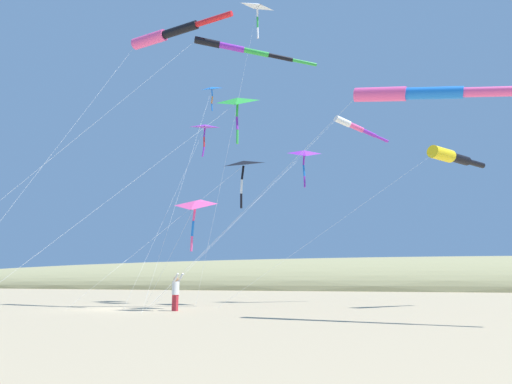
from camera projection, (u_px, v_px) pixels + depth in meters
ground_plane at (121, 309)px, 21.38m from camera, size 600.00×600.00×0.00m
dune_ridge_grassy at (321, 289)px, 72.14m from camera, size 28.00×240.00×10.61m
person_adult_flyer at (176, 290)px, 20.07m from camera, size 0.52×0.61×1.78m
kite_windsock_long_streamer_right at (451, 157)px, 22.90m from camera, size 5.67×14.48×8.48m
kite_delta_yellow_midlevel at (243, 165)px, 25.38m from camera, size 6.78×8.06×8.77m
kite_delta_striped_overhead at (205, 127)px, 26.82m from camera, size 5.39×2.75×11.40m
kite_windsock_checkered_midright at (166, 35)px, 24.53m from camera, size 8.65×9.03×15.98m
kite_windsock_rainbow_low_near at (429, 93)px, 15.19m from camera, size 3.41×18.27×8.85m
kite_delta_long_streamer_left at (258, 6)px, 29.01m from camera, size 3.94×3.72×20.61m
kite_delta_small_distant at (237, 102)px, 20.31m from camera, size 8.95×7.15×10.46m
kite_delta_green_low_center at (304, 153)px, 28.15m from camera, size 9.02×7.40×10.33m
kite_delta_white_trailing at (212, 90)px, 27.50m from camera, size 7.33×1.17×14.11m
kite_delta_magenta_far_left at (195, 205)px, 21.83m from camera, size 1.37×3.58×5.79m
kite_windsock_red_high_left at (355, 127)px, 28.33m from camera, size 11.53×11.49×12.24m
kite_windsock_teal_far_right at (239, 49)px, 23.47m from camera, size 12.50×13.84×14.82m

